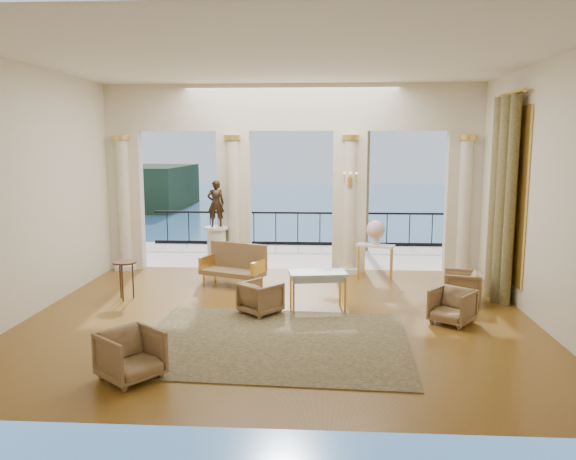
# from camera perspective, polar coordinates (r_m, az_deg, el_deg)

# --- Properties ---
(floor) EXTENTS (9.00, 9.00, 0.00)m
(floor) POSITION_cam_1_polar(r_m,az_deg,el_deg) (10.23, -0.88, -8.87)
(floor) COLOR #462A10
(floor) RESTS_ON ground
(room_walls) EXTENTS (9.00, 9.00, 9.00)m
(room_walls) POSITION_cam_1_polar(r_m,az_deg,el_deg) (8.64, -1.50, 7.31)
(room_walls) COLOR beige
(room_walls) RESTS_ON ground
(arcade) EXTENTS (9.00, 0.56, 4.50)m
(arcade) POSITION_cam_1_polar(r_m,az_deg,el_deg) (13.57, 0.35, 6.57)
(arcade) COLOR beige
(arcade) RESTS_ON ground
(terrace) EXTENTS (10.00, 3.60, 0.10)m
(terrace) POSITION_cam_1_polar(r_m,az_deg,el_deg) (15.85, 0.74, -2.71)
(terrace) COLOR beige
(terrace) RESTS_ON ground
(balustrade) EXTENTS (9.00, 0.06, 1.03)m
(balustrade) POSITION_cam_1_polar(r_m,az_deg,el_deg) (17.35, 1.00, -0.18)
(balustrade) COLOR black
(balustrade) RESTS_ON terrace
(palm_tree) EXTENTS (2.00, 2.00, 4.50)m
(palm_tree) POSITION_cam_1_polar(r_m,az_deg,el_deg) (16.40, 8.07, 12.13)
(palm_tree) COLOR #4C3823
(palm_tree) RESTS_ON terrace
(headland) EXTENTS (22.00, 18.00, 6.00)m
(headland) POSITION_cam_1_polar(r_m,az_deg,el_deg) (85.67, -17.56, 4.23)
(headland) COLOR black
(headland) RESTS_ON sea
(sea) EXTENTS (160.00, 160.00, 0.00)m
(sea) POSITION_cam_1_polar(r_m,az_deg,el_deg) (70.32, 2.90, 1.27)
(sea) COLOR #316493
(sea) RESTS_ON ground
(curtain) EXTENTS (0.33, 1.40, 4.09)m
(curtain) POSITION_cam_1_polar(r_m,az_deg,el_deg) (11.81, 20.93, 2.94)
(curtain) COLOR #4D4B25
(curtain) RESTS_ON ground
(window_frame) EXTENTS (0.04, 1.60, 3.40)m
(window_frame) POSITION_cam_1_polar(r_m,az_deg,el_deg) (11.86, 21.81, 3.30)
(window_frame) COLOR gold
(window_frame) RESTS_ON room_walls
(wall_sconce) EXTENTS (0.30, 0.11, 0.33)m
(wall_sconce) POSITION_cam_1_polar(r_m,az_deg,el_deg) (13.27, 6.34, 4.93)
(wall_sconce) COLOR gold
(wall_sconce) RESTS_ON arcade
(rug) EXTENTS (4.36, 3.47, 0.02)m
(rug) POSITION_cam_1_polar(r_m,az_deg,el_deg) (9.02, -1.42, -11.26)
(rug) COLOR #2A2D18
(rug) RESTS_ON ground
(armchair_a) EXTENTS (0.96, 0.97, 0.73)m
(armchair_a) POSITION_cam_1_polar(r_m,az_deg,el_deg) (7.85, -15.70, -11.93)
(armchair_a) COLOR #46341A
(armchair_a) RESTS_ON ground
(armchair_b) EXTENTS (0.89, 0.88, 0.67)m
(armchair_b) POSITION_cam_1_polar(r_m,az_deg,el_deg) (10.22, 16.35, -7.29)
(armchair_b) COLOR #46341A
(armchair_b) RESTS_ON ground
(armchair_c) EXTENTS (0.78, 0.81, 0.71)m
(armchair_c) POSITION_cam_1_polar(r_m,az_deg,el_deg) (11.55, 17.25, -5.40)
(armchair_c) COLOR #46341A
(armchair_c) RESTS_ON ground
(armchair_d) EXTENTS (0.88, 0.87, 0.66)m
(armchair_d) POSITION_cam_1_polar(r_m,az_deg,el_deg) (10.38, -2.80, -6.72)
(armchair_d) COLOR #46341A
(armchair_d) RESTS_ON ground
(settee) EXTENTS (1.53, 1.09, 0.93)m
(settee) POSITION_cam_1_polar(r_m,az_deg,el_deg) (12.40, -5.43, -3.57)
(settee) COLOR #46341A
(settee) RESTS_ON ground
(game_table) EXTENTS (1.14, 0.75, 0.73)m
(game_table) POSITION_cam_1_polar(r_m,az_deg,el_deg) (10.56, 3.03, -4.66)
(game_table) COLOR #97B2C0
(game_table) RESTS_ON ground
(pedestal) EXTENTS (0.61, 0.61, 1.13)m
(pedestal) POSITION_cam_1_polar(r_m,az_deg,el_deg) (13.71, -7.25, -2.08)
(pedestal) COLOR silver
(pedestal) RESTS_ON ground
(statue) EXTENTS (0.47, 0.37, 1.12)m
(statue) POSITION_cam_1_polar(r_m,az_deg,el_deg) (13.54, -7.35, 2.68)
(statue) COLOR black
(statue) RESTS_ON pedestal
(console_table) EXTENTS (0.91, 0.62, 0.81)m
(console_table) POSITION_cam_1_polar(r_m,az_deg,el_deg) (13.06, 8.84, -2.07)
(console_table) COLOR silver
(console_table) RESTS_ON ground
(urn) EXTENTS (0.42, 0.42, 0.56)m
(urn) POSITION_cam_1_polar(r_m,az_deg,el_deg) (12.98, 8.89, -0.08)
(urn) COLOR silver
(urn) RESTS_ON console_table
(side_table) EXTENTS (0.47, 0.47, 0.77)m
(side_table) POSITION_cam_1_polar(r_m,az_deg,el_deg) (11.70, -16.26, -3.62)
(side_table) COLOR black
(side_table) RESTS_ON ground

